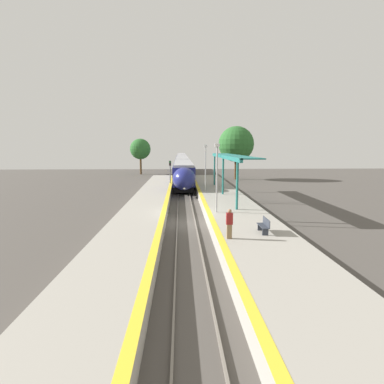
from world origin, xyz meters
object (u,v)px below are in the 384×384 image
Objects in this scene: railway_signal at (170,172)px; lamppost_mid at (206,165)px; platform_bench at (264,225)px; train at (182,163)px; person_waiting at (229,223)px; lamppost_near at (217,173)px.

lamppost_mid is at bearing -65.46° from railway_signal.
train is at bearing 94.55° from platform_bench.
railway_signal is at bearing 98.85° from person_waiting.
train is 41.23m from lamppost_mid.
railway_signal is 0.76× the size of lamppost_near.
lamppost_near is 10.51m from lamppost_mid.
platform_bench is at bearing -69.80° from lamppost_near.
railway_signal is (-4.19, 26.92, 0.73)m from person_waiting.
platform_bench is at bearing -82.46° from lamppost_mid.
train is at bearing 92.23° from person_waiting.
train is 20.05× the size of railway_signal.
lamppost_near is 1.00× the size of lamppost_mid.
person_waiting is at bearing -90.39° from lamppost_mid.
lamppost_mid is (-2.18, 16.43, 2.62)m from platform_bench.
platform_bench is 0.26× the size of lamppost_mid.
lamppost_mid is (2.40, -41.12, 1.81)m from train.
lamppost_near is at bearing -77.81° from railway_signal.
platform_bench is 0.26× the size of lamppost_near.
lamppost_near reaches higher than railway_signal.
train is 48.28× the size of person_waiting.
person_waiting reaches higher than platform_bench.
train is at bearing 92.66° from lamppost_near.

